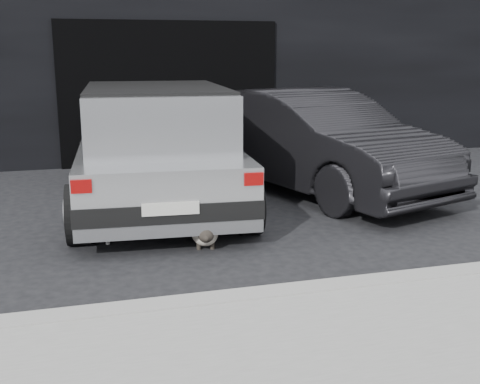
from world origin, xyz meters
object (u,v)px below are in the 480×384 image
object	(u,v)px
cat_siamese	(205,234)
cat_white	(118,224)
silver_hatchback	(156,142)
second_car	(313,141)

from	to	relation	value
cat_siamese	cat_white	distance (m)	1.02
cat_siamese	silver_hatchback	bearing A→B (deg)	-72.28
silver_hatchback	cat_siamese	bearing A→B (deg)	-77.88
second_car	cat_siamese	world-z (taller)	second_car
silver_hatchback	cat_siamese	distance (m)	2.00
second_car	cat_siamese	xyz separation A→B (m)	(-2.15, -2.15, -0.62)
silver_hatchback	cat_white	world-z (taller)	silver_hatchback
second_car	cat_white	xyz separation A→B (m)	(-3.03, -1.65, -0.57)
silver_hatchback	cat_siamese	xyz separation A→B (m)	(0.26, -1.83, -0.75)
silver_hatchback	second_car	xyz separation A→B (m)	(2.40, 0.31, -0.14)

